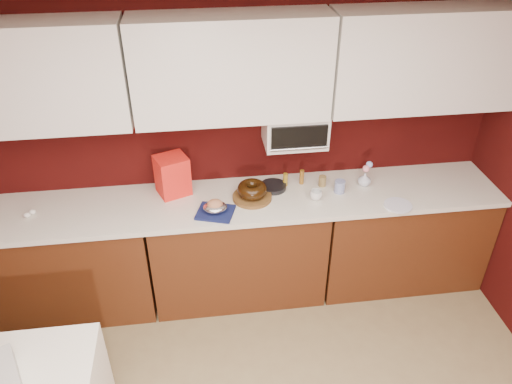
{
  "coord_description": "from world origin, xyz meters",
  "views": [
    {
      "loc": [
        -0.26,
        -1.1,
        2.98
      ],
      "look_at": [
        0.13,
        1.84,
        1.02
      ],
      "focal_mm": 35.0,
      "sensor_mm": 36.0,
      "label": 1
    }
  ],
  "objects_px": {
    "bundt_cake": "(252,190)",
    "coffee_mug": "(316,194)",
    "pandoro_box": "(172,175)",
    "blue_jar": "(340,187)",
    "foil_ham_nest": "(215,207)",
    "flower_vase": "(365,178)",
    "toaster_oven": "(295,128)"
  },
  "relations": [
    {
      "from": "bundt_cake",
      "to": "flower_vase",
      "type": "relative_size",
      "value": 1.84
    },
    {
      "from": "foil_ham_nest",
      "to": "flower_vase",
      "type": "height_order",
      "value": "flower_vase"
    },
    {
      "from": "bundt_cake",
      "to": "pandoro_box",
      "type": "bearing_deg",
      "value": 164.23
    },
    {
      "from": "toaster_oven",
      "to": "pandoro_box",
      "type": "bearing_deg",
      "value": -179.62
    },
    {
      "from": "foil_ham_nest",
      "to": "pandoro_box",
      "type": "height_order",
      "value": "pandoro_box"
    },
    {
      "from": "bundt_cake",
      "to": "flower_vase",
      "type": "height_order",
      "value": "bundt_cake"
    },
    {
      "from": "coffee_mug",
      "to": "blue_jar",
      "type": "distance_m",
      "value": 0.21
    },
    {
      "from": "toaster_oven",
      "to": "coffee_mug",
      "type": "relative_size",
      "value": 5.09
    },
    {
      "from": "toaster_oven",
      "to": "flower_vase",
      "type": "distance_m",
      "value": 0.69
    },
    {
      "from": "foil_ham_nest",
      "to": "blue_jar",
      "type": "relative_size",
      "value": 1.76
    },
    {
      "from": "coffee_mug",
      "to": "flower_vase",
      "type": "distance_m",
      "value": 0.44
    },
    {
      "from": "bundt_cake",
      "to": "coffee_mug",
      "type": "height_order",
      "value": "bundt_cake"
    },
    {
      "from": "blue_jar",
      "to": "foil_ham_nest",
      "type": "bearing_deg",
      "value": -170.67
    },
    {
      "from": "toaster_oven",
      "to": "blue_jar",
      "type": "relative_size",
      "value": 4.71
    },
    {
      "from": "bundt_cake",
      "to": "blue_jar",
      "type": "relative_size",
      "value": 2.31
    },
    {
      "from": "toaster_oven",
      "to": "bundt_cake",
      "type": "height_order",
      "value": "toaster_oven"
    },
    {
      "from": "coffee_mug",
      "to": "flower_vase",
      "type": "xyz_separation_m",
      "value": [
        0.41,
        0.14,
        0.02
      ]
    },
    {
      "from": "bundt_cake",
      "to": "foil_ham_nest",
      "type": "bearing_deg",
      "value": -151.64
    },
    {
      "from": "pandoro_box",
      "to": "coffee_mug",
      "type": "relative_size",
      "value": 3.41
    },
    {
      "from": "flower_vase",
      "to": "foil_ham_nest",
      "type": "bearing_deg",
      "value": -169.12
    },
    {
      "from": "blue_jar",
      "to": "flower_vase",
      "type": "distance_m",
      "value": 0.23
    },
    {
      "from": "bundt_cake",
      "to": "coffee_mug",
      "type": "distance_m",
      "value": 0.47
    },
    {
      "from": "toaster_oven",
      "to": "pandoro_box",
      "type": "xyz_separation_m",
      "value": [
        -0.91,
        -0.01,
        -0.32
      ]
    },
    {
      "from": "bundt_cake",
      "to": "pandoro_box",
      "type": "height_order",
      "value": "pandoro_box"
    },
    {
      "from": "pandoro_box",
      "to": "flower_vase",
      "type": "xyz_separation_m",
      "value": [
        1.46,
        -0.09,
        -0.09
      ]
    },
    {
      "from": "bundt_cake",
      "to": "pandoro_box",
      "type": "distance_m",
      "value": 0.6
    },
    {
      "from": "foil_ham_nest",
      "to": "flower_vase",
      "type": "xyz_separation_m",
      "value": [
        1.16,
        0.22,
        0.0
      ]
    },
    {
      "from": "foil_ham_nest",
      "to": "bundt_cake",
      "type": "bearing_deg",
      "value": 28.36
    },
    {
      "from": "toaster_oven",
      "to": "bundt_cake",
      "type": "xyz_separation_m",
      "value": [
        -0.34,
        -0.17,
        -0.39
      ]
    },
    {
      "from": "bundt_cake",
      "to": "foil_ham_nest",
      "type": "height_order",
      "value": "bundt_cake"
    },
    {
      "from": "pandoro_box",
      "to": "blue_jar",
      "type": "bearing_deg",
      "value": -28.64
    },
    {
      "from": "pandoro_box",
      "to": "foil_ham_nest",
      "type": "bearing_deg",
      "value": -68.52
    }
  ]
}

